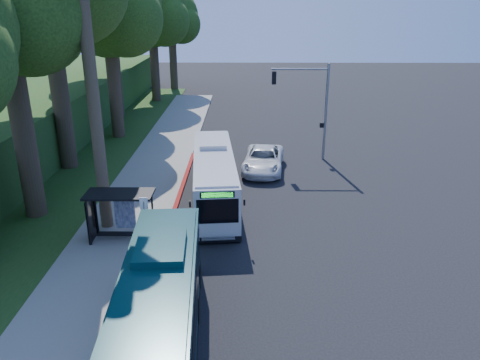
{
  "coord_description": "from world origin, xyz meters",
  "views": [
    {
      "loc": [
        -1.11,
        -23.31,
        10.95
      ],
      "look_at": [
        -1.32,
        1.0,
        1.71
      ],
      "focal_mm": 35.0,
      "sensor_mm": 36.0,
      "label": 1
    }
  ],
  "objects_px": {
    "bus_shelter": "(116,206)",
    "white_bus": "(214,176)",
    "teal_bus": "(158,319)",
    "pickup": "(263,159)"
  },
  "relations": [
    {
      "from": "white_bus",
      "to": "teal_bus",
      "type": "xyz_separation_m",
      "value": [
        -0.96,
        -13.22,
        0.08
      ]
    },
    {
      "from": "white_bus",
      "to": "pickup",
      "type": "height_order",
      "value": "white_bus"
    },
    {
      "from": "bus_shelter",
      "to": "pickup",
      "type": "height_order",
      "value": "bus_shelter"
    },
    {
      "from": "bus_shelter",
      "to": "white_bus",
      "type": "bearing_deg",
      "value": 48.17
    },
    {
      "from": "white_bus",
      "to": "teal_bus",
      "type": "height_order",
      "value": "teal_bus"
    },
    {
      "from": "pickup",
      "to": "white_bus",
      "type": "bearing_deg",
      "value": -113.22
    },
    {
      "from": "pickup",
      "to": "teal_bus",
      "type": "bearing_deg",
      "value": -95.6
    },
    {
      "from": "bus_shelter",
      "to": "white_bus",
      "type": "height_order",
      "value": "white_bus"
    },
    {
      "from": "teal_bus",
      "to": "pickup",
      "type": "xyz_separation_m",
      "value": [
        4.05,
        18.58,
        -0.84
      ]
    },
    {
      "from": "teal_bus",
      "to": "pickup",
      "type": "height_order",
      "value": "teal_bus"
    }
  ]
}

